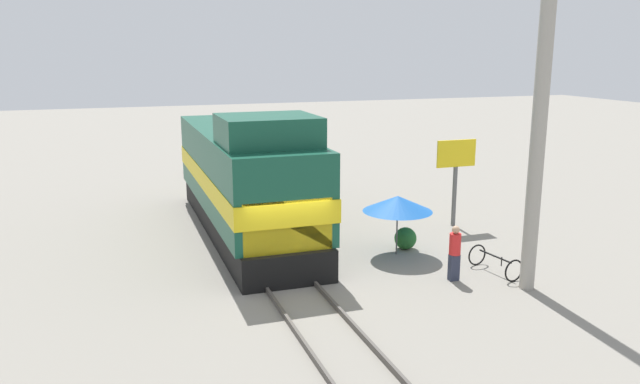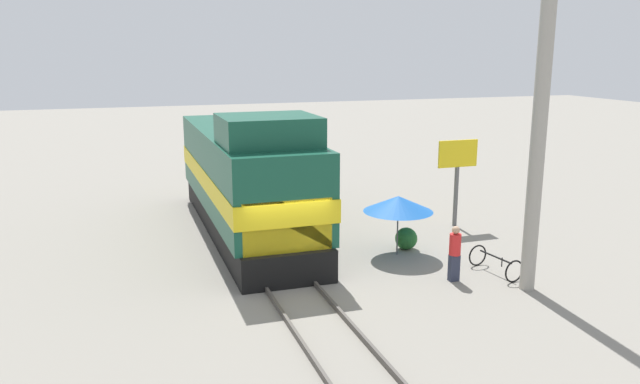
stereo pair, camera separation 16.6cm
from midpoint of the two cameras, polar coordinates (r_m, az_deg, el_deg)
ground_plane at (r=18.76m, az=-3.61°, el=-7.95°), size 120.00×120.00×0.00m
rail_near at (r=18.57m, az=-5.77°, el=-7.97°), size 0.08×36.06×0.15m
rail_far at (r=18.92m, az=-1.50°, el=-7.50°), size 0.08×36.06×0.15m
locomotive at (r=22.77m, az=-6.95°, el=1.07°), size 3.14×12.17×4.71m
utility_pole at (r=17.81m, az=19.34°, el=8.41°), size 1.80×0.41×10.88m
vendor_umbrella at (r=20.55m, az=6.88°, el=-1.06°), size 2.30×2.30×2.00m
billboard_sign at (r=24.17m, az=12.13°, el=2.69°), size 1.62×0.12×3.35m
shrub_cluster at (r=21.51m, az=7.60°, el=-4.22°), size 0.76×0.76×0.76m
person_bystander at (r=18.75m, az=11.97°, el=-5.30°), size 0.34×0.34×1.67m
bicycle at (r=19.78m, az=15.46°, el=-6.21°), size 0.91×1.74×0.69m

